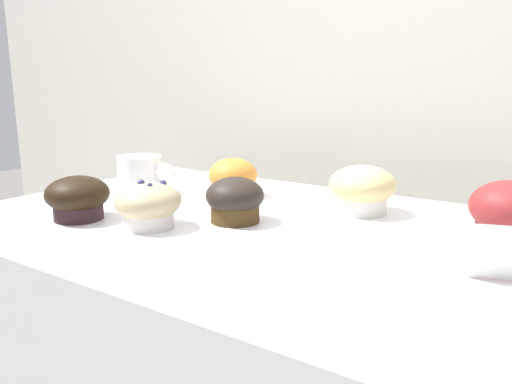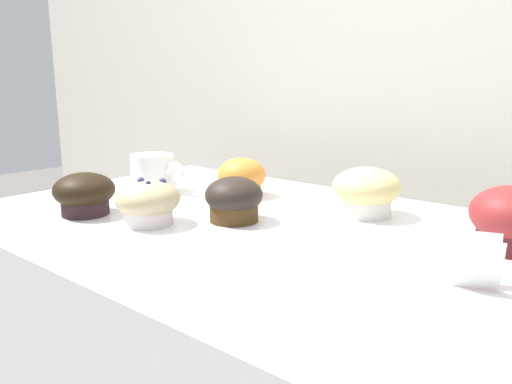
% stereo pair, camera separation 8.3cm
% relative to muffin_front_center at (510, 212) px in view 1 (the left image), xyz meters
% --- Properties ---
extents(wall_back, '(3.20, 0.10, 1.80)m').
position_rel_muffin_front_center_xyz_m(wall_back, '(-0.35, 0.48, -0.08)').
color(wall_back, beige).
rests_on(wall_back, ground).
extents(muffin_front_center, '(0.11, 0.11, 0.09)m').
position_rel_muffin_front_center_xyz_m(muffin_front_center, '(0.00, 0.00, 0.00)').
color(muffin_front_center, '#53191B').
rests_on(muffin_front_center, display_counter).
extents(muffin_back_left, '(0.09, 0.09, 0.07)m').
position_rel_muffin_front_center_xyz_m(muffin_back_left, '(-0.39, -0.13, -0.01)').
color(muffin_back_left, '#462F16').
rests_on(muffin_back_left, display_counter).
extents(muffin_back_right, '(0.10, 0.10, 0.07)m').
position_rel_muffin_front_center_xyz_m(muffin_back_right, '(-0.61, -0.27, -0.01)').
color(muffin_back_right, black).
rests_on(muffin_back_right, display_counter).
extents(muffin_front_left, '(0.10, 0.10, 0.08)m').
position_rel_muffin_front_center_xyz_m(muffin_front_left, '(-0.50, 0.02, -0.01)').
color(muffin_front_left, '#C07C3A').
rests_on(muffin_front_left, display_counter).
extents(muffin_front_right, '(0.10, 0.10, 0.08)m').
position_rel_muffin_front_center_xyz_m(muffin_front_right, '(-0.48, -0.23, -0.01)').
color(muffin_front_right, silver).
rests_on(muffin_front_right, display_counter).
extents(muffin_back_center, '(0.11, 0.11, 0.08)m').
position_rel_muffin_front_center_xyz_m(muffin_back_center, '(-0.24, 0.04, -0.00)').
color(muffin_back_center, white).
rests_on(muffin_back_center, display_counter).
extents(coffee_cup, '(0.13, 0.09, 0.08)m').
position_rel_muffin_front_center_xyz_m(coffee_cup, '(-0.67, -0.07, -0.00)').
color(coffee_cup, white).
rests_on(coffee_cup, display_counter).
extents(price_card, '(0.06, 0.06, 0.06)m').
position_rel_muffin_front_center_xyz_m(price_card, '(0.00, -0.16, -0.01)').
color(price_card, white).
rests_on(price_card, display_counter).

